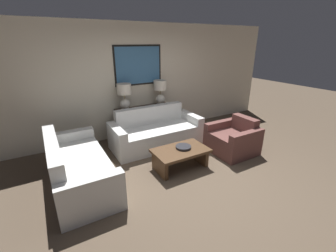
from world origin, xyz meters
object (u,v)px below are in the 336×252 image
Objects in this scene: console_table at (144,121)px; armchair_near_back_wall at (233,140)px; decorative_bowl at (183,147)px; table_lamp_right at (160,90)px; table_lamp_left at (124,94)px; couch_by_side at (77,168)px; couch_by_back_wall at (156,133)px; coffee_table at (180,154)px.

console_table is 2.17m from armchair_near_back_wall.
armchair_near_back_wall is (1.25, -0.03, -0.12)m from decorative_bowl.
table_lamp_right is at bearing 114.48° from armchair_near_back_wall.
table_lamp_right is (0.92, 0.00, 0.00)m from table_lamp_left.
console_table is at bearing 90.46° from decorative_bowl.
decorative_bowl is at bearing -12.28° from couch_by_side.
console_table is 0.68× the size of couch_by_back_wall.
couch_by_side is at bearing -143.48° from console_table.
coffee_table is at bearing 179.71° from armchair_near_back_wall.
table_lamp_left is at bearing 180.00° from table_lamp_right.
table_lamp_left is 1.93m from decorative_bowl.
coffee_table is 3.47× the size of decorative_bowl.
couch_by_back_wall reaches higher than armchair_near_back_wall.
couch_by_back_wall is at bearing -53.87° from table_lamp_left.
console_table is 0.87m from table_lamp_left.
couch_by_back_wall is 1.93m from couch_by_side.
console_table is at bearing 180.00° from table_lamp_right.
couch_by_side reaches higher than console_table.
table_lamp_right is 2.10× the size of decorative_bowl.
table_lamp_right reaches higher than armchair_near_back_wall.
console_table reaches higher than coffee_table.
couch_by_side is (-1.80, -0.70, 0.00)m from couch_by_back_wall.
coffee_table is at bearing -106.63° from table_lamp_right.
table_lamp_right is at bearing 53.87° from couch_by_back_wall.
armchair_near_back_wall is (1.26, -1.76, -0.10)m from console_table.
couch_by_back_wall is at bearing -126.13° from table_lamp_right.
table_lamp_right reaches higher than decorative_bowl.
decorative_bowl is (0.01, -1.10, 0.11)m from couch_by_back_wall.
table_lamp_left is 1.13m from couch_by_back_wall.
couch_by_back_wall and couch_by_side have the same top height.
coffee_table is at bearing -162.85° from decorative_bowl.
couch_by_side is at bearing 167.72° from decorative_bowl.
coffee_table is (-0.06, -1.75, -0.10)m from console_table.
armchair_near_back_wall is at bearing -1.38° from decorative_bowl.
decorative_bowl is (-0.45, -1.73, -0.70)m from table_lamp_right.
decorative_bowl is (0.48, -1.73, -0.70)m from table_lamp_left.
decorative_bowl is at bearing 178.62° from armchair_near_back_wall.
coffee_table is at bearing -93.17° from couch_by_back_wall.
table_lamp_left is 0.30× the size of couch_by_back_wall.
console_table reaches higher than decorative_bowl.
console_table is at bearing 87.97° from coffee_table.
table_lamp_left is at bearing 126.13° from couch_by_back_wall.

